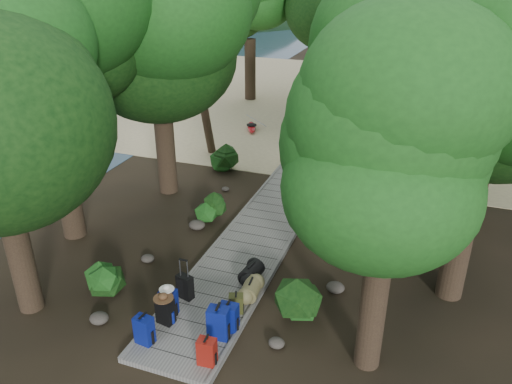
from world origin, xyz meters
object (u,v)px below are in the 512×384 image
at_px(backpack_left_c, 168,301).
at_px(duffel_right_black, 251,273).
at_px(backpack_right_d, 236,303).
at_px(kayak, 252,126).
at_px(duffel_right_khaki, 251,289).
at_px(backpack_right_a, 207,350).
at_px(backpack_left_b, 165,310).
at_px(backpack_right_c, 228,316).
at_px(backpack_right_b, 219,321).
at_px(sun_lounger, 400,142).
at_px(suitcase_on_boardwalk, 185,287).
at_px(backpack_left_a, 144,329).
at_px(lone_suitcase_on_sand, 329,142).

height_order(backpack_left_c, duffel_right_black, backpack_left_c).
relative_size(backpack_right_d, kayak, 0.15).
bearing_deg(duffel_right_khaki, kayak, 104.82).
xyz_separation_m(backpack_right_a, duffel_right_khaki, (0.06, 2.29, -0.11)).
xyz_separation_m(backpack_left_b, backpack_right_c, (1.37, 0.27, 0.01)).
relative_size(backpack_right_b, sun_lounger, 0.44).
height_order(suitcase_on_boardwalk, sun_lounger, suitcase_on_boardwalk).
height_order(backpack_right_d, duffel_right_black, backpack_right_d).
height_order(backpack_right_a, duffel_right_khaki, backpack_right_a).
distance_m(backpack_left_a, lone_suitcase_on_sand, 12.72).
bearing_deg(kayak, backpack_right_b, -94.27).
xyz_separation_m(backpack_left_b, kayak, (-3.00, 13.42, -0.27)).
distance_m(duffel_right_black, sun_lounger, 11.40).
xyz_separation_m(backpack_left_a, backpack_left_c, (0.03, 0.97, -0.00)).
height_order(backpack_right_b, kayak, backpack_right_b).
height_order(backpack_left_a, kayak, backpack_left_a).
height_order(backpack_left_a, suitcase_on_boardwalk, backpack_left_a).
xyz_separation_m(backpack_right_d, duffel_right_black, (-0.10, 1.26, -0.04)).
xyz_separation_m(backpack_right_c, kayak, (-4.37, 13.15, -0.28)).
distance_m(backpack_left_a, kayak, 14.41).
bearing_deg(duffel_right_black, backpack_left_b, -111.92).
distance_m(duffel_right_khaki, kayak, 12.72).
distance_m(backpack_right_d, kayak, 13.29).
height_order(backpack_left_c, lone_suitcase_on_sand, backpack_left_c).
height_order(backpack_right_b, sun_lounger, backpack_right_b).
bearing_deg(backpack_right_c, backpack_left_b, -170.89).
distance_m(kayak, sun_lounger, 6.72).
height_order(backpack_right_a, backpack_right_d, backpack_right_a).
bearing_deg(backpack_left_c, sun_lounger, 69.13).
distance_m(backpack_right_a, backpack_right_d, 1.65).
bearing_deg(kayak, sun_lounger, -23.49).
bearing_deg(kayak, duffel_right_khaki, -91.54).
height_order(backpack_right_c, lone_suitcase_on_sand, backpack_right_c).
distance_m(backpack_right_a, duffel_right_black, 2.92).
bearing_deg(duffel_right_khaki, lone_suitcase_on_sand, 86.94).
bearing_deg(backpack_left_b, duffel_right_khaki, 56.11).
relative_size(backpack_right_c, kayak, 0.21).
bearing_deg(backpack_left_a, backpack_right_a, 3.57).
height_order(backpack_right_b, duffel_right_black, backpack_right_b).
bearing_deg(backpack_right_c, lone_suitcase_on_sand, 89.89).
bearing_deg(kayak, backpack_right_c, -93.52).
xyz_separation_m(backpack_right_a, duffel_right_black, (-0.16, 2.91, -0.11)).
bearing_deg(backpack_right_a, backpack_right_d, 88.00).
distance_m(backpack_left_a, suitcase_on_boardwalk, 1.63).
bearing_deg(suitcase_on_boardwalk, backpack_right_b, -20.79).
bearing_deg(duffel_right_khaki, sun_lounger, 73.42).
xyz_separation_m(duffel_right_black, suitcase_on_boardwalk, (-1.21, -1.18, 0.09)).
height_order(backpack_left_b, lone_suitcase_on_sand, backpack_left_b).
height_order(duffel_right_khaki, suitcase_on_boardwalk, suitcase_on_boardwalk).
bearing_deg(backpack_right_c, kayak, 106.34).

